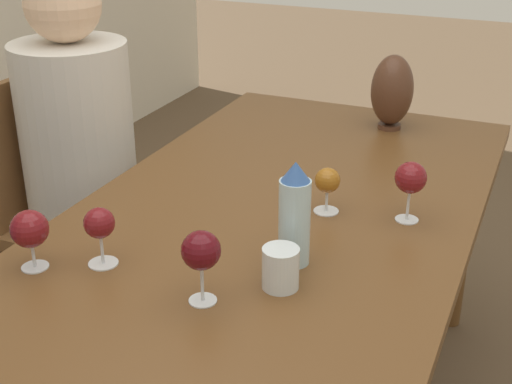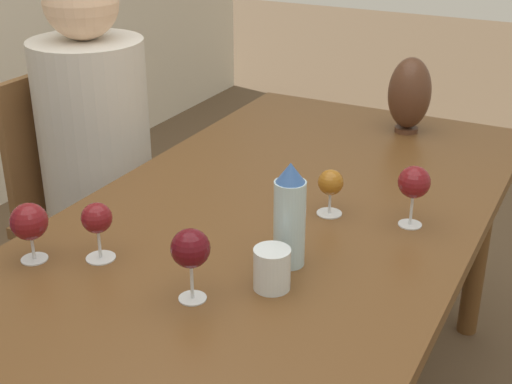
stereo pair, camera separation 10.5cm
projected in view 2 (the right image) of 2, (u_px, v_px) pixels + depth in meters
The scene contains 11 objects.
dining_table at pixel (217, 293), 1.57m from camera, with size 2.43×0.96×0.75m.
water_bottle at pixel (290, 216), 1.50m from camera, with size 0.07×0.07×0.24m.
water_tumbler at pixel (272, 269), 1.44m from camera, with size 0.08×0.08×0.09m.
vase at pixel (409, 94), 2.27m from camera, with size 0.14×0.14×0.24m.
wine_glass_2 at pixel (97, 220), 1.53m from camera, with size 0.07×0.07×0.13m.
wine_glass_3 at pixel (190, 250), 1.38m from camera, with size 0.08×0.08×0.15m.
wine_glass_4 at pixel (29, 222), 1.53m from camera, with size 0.08×0.08×0.13m.
wine_glass_5 at pixel (414, 183), 1.67m from camera, with size 0.08×0.08×0.15m.
wine_glass_7 at pixel (331, 184), 1.74m from camera, with size 0.06×0.06×0.12m.
chair_far at pixel (84, 200), 2.42m from camera, with size 0.44×0.44×0.93m.
person_far at pixel (99, 153), 2.31m from camera, with size 0.36×0.36×1.28m.
Camera 2 is at (-1.14, -0.69, 1.54)m, focal length 50.00 mm.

